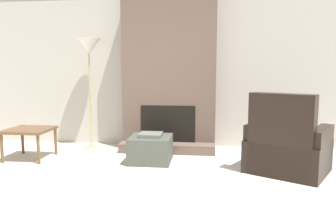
{
  "coord_description": "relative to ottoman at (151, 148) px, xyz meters",
  "views": [
    {
      "loc": [
        0.63,
        -2.75,
        1.36
      ],
      "look_at": [
        0.0,
        2.65,
        0.66
      ],
      "focal_mm": 35.0,
      "sensor_mm": 36.0,
      "label": 1
    }
  ],
  "objects": [
    {
      "name": "ottoman",
      "position": [
        0.0,
        0.0,
        0.0
      ],
      "size": [
        0.6,
        0.61,
        0.43
      ],
      "color": "#474C42",
      "rests_on": "ground_plane"
    },
    {
      "name": "side_table",
      "position": [
        -1.88,
        -0.05,
        0.21
      ],
      "size": [
        0.65,
        0.63,
        0.47
      ],
      "color": "brown",
      "rests_on": "ground_plane"
    },
    {
      "name": "floor_lamp_left",
      "position": [
        -1.19,
        0.78,
        1.49
      ],
      "size": [
        0.41,
        0.41,
        1.89
      ],
      "color": "tan",
      "rests_on": "ground_plane"
    },
    {
      "name": "fireplace",
      "position": [
        0.18,
        0.9,
        1.05
      ],
      "size": [
        1.58,
        0.72,
        2.6
      ],
      "color": "brown",
      "rests_on": "ground_plane"
    },
    {
      "name": "wall_back",
      "position": [
        0.18,
        1.16,
        1.1
      ],
      "size": [
        7.59,
        0.06,
        2.6
      ],
      "primitive_type": "cube",
      "color": "#BCB7AD",
      "rests_on": "ground_plane"
    },
    {
      "name": "ground_plane",
      "position": [
        0.18,
        -1.94,
        -0.2
      ],
      "size": [
        24.0,
        24.0,
        0.0
      ],
      "primitive_type": "plane",
      "color": "beige"
    },
    {
      "name": "armchair",
      "position": [
        1.87,
        -0.32,
        0.12
      ],
      "size": [
        1.26,
        1.23,
        1.07
      ],
      "rotation": [
        0.0,
        0.0,
        2.62
      ],
      "color": "black",
      "rests_on": "ground_plane"
    }
  ]
}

